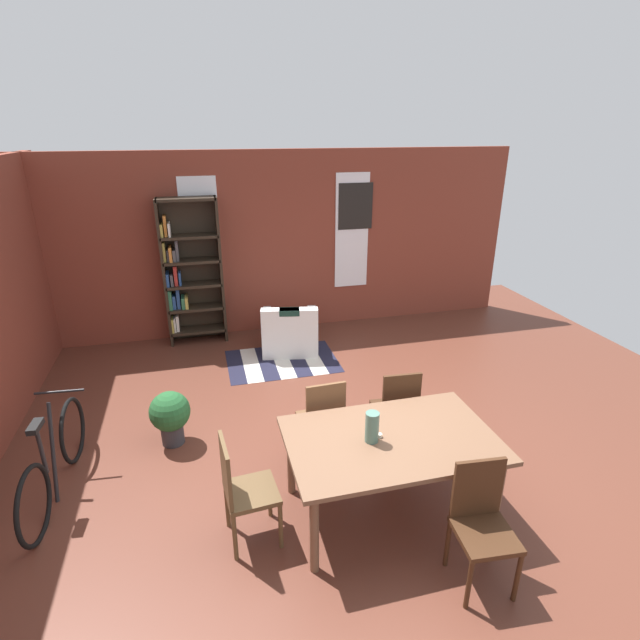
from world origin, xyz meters
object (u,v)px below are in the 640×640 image
object	(u,v)px
dining_table	(391,446)
dining_chair_near_right	(481,520)
dining_chair_head_left	(242,488)
bookshelf_tall	(189,273)
bicycle_second	(55,462)
dining_chair_far_right	(396,408)
dining_chair_far_left	(322,419)
potted_plant_by_shelf	(170,414)
vase_on_table	(372,427)
armchair_white	(290,332)

from	to	relation	value
dining_table	dining_chair_near_right	world-z (taller)	dining_chair_near_right
dining_chair_head_left	bookshelf_tall	distance (m)	4.21
dining_table	bicycle_second	size ratio (longest dim) A/B	1.01
dining_chair_far_right	dining_chair_head_left	size ratio (longest dim) A/B	1.00
dining_table	dining_chair_far_left	xyz separation A→B (m)	(-0.38, 0.77, -0.17)
potted_plant_by_shelf	dining_chair_head_left	bearing A→B (deg)	-68.15
dining_chair_near_right	dining_chair_head_left	xyz separation A→B (m)	(-1.63, 0.76, 0.00)
vase_on_table	dining_chair_far_left	xyz separation A→B (m)	(-0.21, 0.77, -0.38)
armchair_white	potted_plant_by_shelf	bearing A→B (deg)	-130.06
dining_table	bookshelf_tall	world-z (taller)	bookshelf_tall
dining_chair_far_right	bicycle_second	size ratio (longest dim) A/B	0.56
dining_chair_far_right	armchair_white	distance (m)	2.75
dining_table	vase_on_table	world-z (taller)	vase_on_table
dining_chair_near_right	potted_plant_by_shelf	size ratio (longest dim) A/B	1.60
dining_chair_far_left	dining_chair_near_right	size ratio (longest dim) A/B	1.00
dining_chair_near_right	dining_chair_far_right	size ratio (longest dim) A/B	1.00
dining_table	potted_plant_by_shelf	world-z (taller)	dining_table
dining_chair_head_left	armchair_white	size ratio (longest dim) A/B	1.01
dining_table	bookshelf_tall	size ratio (longest dim) A/B	0.78
bicycle_second	dining_chair_head_left	bearing A→B (deg)	-31.57
dining_table	armchair_white	bearing A→B (deg)	92.99
dining_chair_head_left	armchair_white	xyz separation A→B (m)	(1.05, 3.45, -0.23)
dining_chair_near_right	dining_chair_far_right	bearing A→B (deg)	90.42
potted_plant_by_shelf	dining_chair_near_right	bearing A→B (deg)	-45.37
bookshelf_tall	potted_plant_by_shelf	xyz separation A→B (m)	(-0.28, -2.67, -0.75)
vase_on_table	dining_chair_far_right	world-z (taller)	vase_on_table
vase_on_table	bicycle_second	xyz separation A→B (m)	(-2.64, 0.96, -0.56)
dining_chair_far_right	armchair_white	xyz separation A→B (m)	(-0.56, 2.68, -0.23)
dining_chair_head_left	bookshelf_tall	size ratio (longest dim) A/B	0.43
dining_chair_near_right	bicycle_second	bearing A→B (deg)	151.62
dining_chair_far_right	bicycle_second	distance (m)	3.21
potted_plant_by_shelf	dining_chair_far_left	bearing A→B (deg)	-26.36
dining_chair_head_left	vase_on_table	bearing A→B (deg)	0.34
dining_chair_head_left	bookshelf_tall	xyz separation A→B (m)	(-0.32, 4.16, 0.58)
vase_on_table	potted_plant_by_shelf	world-z (taller)	vase_on_table
vase_on_table	dining_chair_near_right	world-z (taller)	vase_on_table
dining_chair_near_right	vase_on_table	bearing A→B (deg)	126.39
dining_chair_head_left	dining_chair_far_right	bearing A→B (deg)	25.61
dining_chair_far_left	potted_plant_by_shelf	world-z (taller)	dining_chair_far_left
armchair_white	bicycle_second	xyz separation A→B (m)	(-2.63, -2.48, 0.05)
dining_table	dining_chair_head_left	size ratio (longest dim) A/B	1.81
armchair_white	dining_chair_near_right	bearing A→B (deg)	-82.25
dining_table	bicycle_second	xyz separation A→B (m)	(-2.81, 0.96, -0.35)
dining_chair_far_left	vase_on_table	bearing A→B (deg)	-74.65
bookshelf_tall	armchair_white	xyz separation A→B (m)	(1.37, -0.70, -0.81)
bicycle_second	armchair_white	bearing A→B (deg)	43.30
vase_on_table	dining_chair_far_left	world-z (taller)	vase_on_table
dining_chair_far_left	dining_chair_far_right	distance (m)	0.76
vase_on_table	dining_chair_head_left	xyz separation A→B (m)	(-1.06, -0.01, -0.38)
potted_plant_by_shelf	dining_table	bearing A→B (deg)	-39.04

